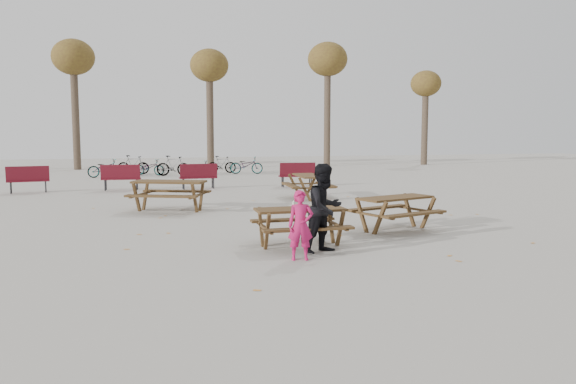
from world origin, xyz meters
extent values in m
plane|color=gray|center=(0.00, 0.00, 0.00)|extent=(80.00, 80.00, 0.00)
cube|color=#352213|center=(0.00, 0.00, 0.75)|extent=(1.80, 0.70, 0.05)
cube|color=#352213|center=(0.00, -0.60, 0.45)|extent=(1.80, 0.25, 0.05)
cube|color=#352213|center=(0.00, 0.60, 0.45)|extent=(1.80, 0.25, 0.05)
cylinder|color=#352213|center=(-0.75, -0.30, 0.36)|extent=(0.08, 0.08, 0.73)
cylinder|color=#352213|center=(-0.75, 0.30, 0.36)|extent=(0.08, 0.08, 0.73)
cylinder|color=#352213|center=(0.75, -0.30, 0.36)|extent=(0.08, 0.08, 0.73)
cylinder|color=#352213|center=(0.75, 0.30, 0.36)|extent=(0.08, 0.08, 0.73)
cube|color=white|center=(0.31, -0.18, 0.79)|extent=(0.18, 0.11, 0.03)
ellipsoid|color=tan|center=(0.31, -0.18, 0.83)|extent=(0.14, 0.06, 0.05)
cylinder|color=silver|center=(-0.16, -0.10, 0.85)|extent=(0.06, 0.06, 0.15)
cylinder|color=red|center=(-0.16, -0.10, 0.83)|extent=(0.07, 0.07, 0.05)
cylinder|color=white|center=(-0.16, -0.10, 0.94)|extent=(0.03, 0.03, 0.02)
imported|color=#B51652|center=(-0.33, -1.19, 0.63)|extent=(0.50, 0.37, 1.27)
imported|color=black|center=(0.29, -0.70, 0.86)|extent=(1.04, 0.96, 1.71)
imported|color=black|center=(-4.98, 19.08, 0.46)|extent=(1.86, 1.18, 0.93)
imported|color=black|center=(-3.63, 20.80, 0.52)|extent=(1.78, 0.83, 1.03)
imported|color=black|center=(-2.80, 19.85, 0.43)|extent=(1.72, 1.04, 0.85)
imported|color=black|center=(-1.58, 19.06, 0.53)|extent=(1.84, 0.98, 1.07)
imported|color=black|center=(-0.27, 19.01, 0.40)|extent=(1.61, 1.08, 0.80)
imported|color=black|center=(1.13, 20.42, 0.48)|extent=(1.62, 0.50, 0.97)
imported|color=black|center=(2.39, 19.61, 0.47)|extent=(1.90, 1.08, 0.95)
cylinder|color=#382B21|center=(-7.00, 25.50, 3.15)|extent=(0.44, 0.44, 6.30)
ellipsoid|color=brown|center=(-7.00, 25.50, 6.75)|extent=(2.52, 2.52, 2.14)
cylinder|color=#382B21|center=(1.00, 24.50, 2.97)|extent=(0.44, 0.44, 5.95)
ellipsoid|color=brown|center=(1.00, 24.50, 6.38)|extent=(2.38, 2.38, 2.02)
cylinder|color=#382B21|center=(9.00, 25.50, 3.32)|extent=(0.44, 0.44, 6.65)
ellipsoid|color=brown|center=(9.00, 25.50, 7.12)|extent=(2.66, 2.66, 2.26)
cylinder|color=#382B21|center=(16.00, 25.00, 2.62)|extent=(0.44, 0.44, 5.25)
ellipsoid|color=brown|center=(16.00, 25.00, 5.62)|extent=(2.10, 2.10, 1.79)
camera|label=1|loc=(-3.02, -10.80, 2.32)|focal=35.00mm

